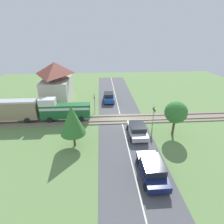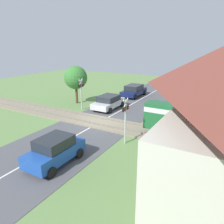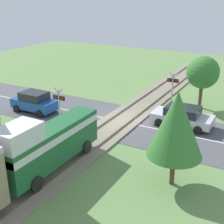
{
  "view_description": "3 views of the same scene",
  "coord_description": "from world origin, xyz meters",
  "px_view_note": "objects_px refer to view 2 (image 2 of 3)",
  "views": [
    {
      "loc": [
        -21.88,
        2.76,
        11.56
      ],
      "look_at": [
        0.0,
        1.31,
        1.2
      ],
      "focal_mm": 28.0,
      "sensor_mm": 36.0,
      "label": 1
    },
    {
      "loc": [
        15.04,
        9.82,
        6.7
      ],
      "look_at": [
        0.0,
        1.31,
        1.2
      ],
      "focal_mm": 35.0,
      "sensor_mm": 36.0,
      "label": 2
    },
    {
      "loc": [
        -9.62,
        18.72,
        8.87
      ],
      "look_at": [
        0.0,
        1.31,
        1.2
      ],
      "focal_mm": 50.0,
      "sensor_mm": 36.0,
      "label": 3
    }
  ],
  "objects_px": {
    "crossing_signal_east_approach": "(125,115)",
    "crossing_signal_west_approach": "(81,90)",
    "car_far_side": "(55,150)",
    "car_behind_queue": "(134,90)",
    "car_near_crossing": "(109,102)"
  },
  "relations": [
    {
      "from": "car_far_side",
      "to": "crossing_signal_west_approach",
      "type": "bearing_deg",
      "value": -151.01
    },
    {
      "from": "car_behind_queue",
      "to": "car_far_side",
      "type": "bearing_deg",
      "value": 9.33
    },
    {
      "from": "car_near_crossing",
      "to": "crossing_signal_east_approach",
      "type": "xyz_separation_m",
      "value": [
        6.66,
        5.22,
        1.3
      ]
    },
    {
      "from": "car_near_crossing",
      "to": "car_far_side",
      "type": "height_order",
      "value": "car_far_side"
    },
    {
      "from": "car_far_side",
      "to": "crossing_signal_west_approach",
      "type": "distance_m",
      "value": 10.83
    },
    {
      "from": "car_far_side",
      "to": "crossing_signal_east_approach",
      "type": "height_order",
      "value": "crossing_signal_east_approach"
    },
    {
      "from": "car_behind_queue",
      "to": "car_near_crossing",
      "type": "bearing_deg",
      "value": 0.0
    },
    {
      "from": "car_behind_queue",
      "to": "crossing_signal_west_approach",
      "type": "height_order",
      "value": "crossing_signal_west_approach"
    },
    {
      "from": "car_near_crossing",
      "to": "car_behind_queue",
      "type": "xyz_separation_m",
      "value": [
        -6.51,
        -0.0,
        0.02
      ]
    },
    {
      "from": "car_behind_queue",
      "to": "crossing_signal_east_approach",
      "type": "height_order",
      "value": "crossing_signal_east_approach"
    },
    {
      "from": "crossing_signal_east_approach",
      "to": "crossing_signal_west_approach",
      "type": "bearing_deg",
      "value": -123.84
    },
    {
      "from": "car_far_side",
      "to": "car_behind_queue",
      "type": "relative_size",
      "value": 0.8
    },
    {
      "from": "car_near_crossing",
      "to": "crossing_signal_west_approach",
      "type": "xyz_separation_m",
      "value": [
        1.6,
        -2.34,
        1.3
      ]
    },
    {
      "from": "car_far_side",
      "to": "car_behind_queue",
      "type": "distance_m",
      "value": 17.76
    },
    {
      "from": "car_near_crossing",
      "to": "crossing_signal_east_approach",
      "type": "height_order",
      "value": "crossing_signal_east_approach"
    }
  ]
}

